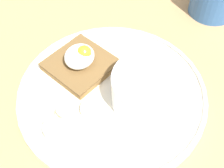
# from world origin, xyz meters

# --- Properties ---
(ground_plane) EXTENTS (1.20, 1.20, 0.02)m
(ground_plane) POSITION_xyz_m (0.00, 0.00, 0.01)
(ground_plane) COLOR #A47C51
(ground_plane) RESTS_ON ground
(plate) EXTENTS (0.29, 0.29, 0.02)m
(plate) POSITION_xyz_m (0.00, 0.00, 0.03)
(plate) COLOR silver
(plate) RESTS_ON ground_plane
(oatmeal_bowl) EXTENTS (0.11, 0.11, 0.05)m
(oatmeal_bowl) POSITION_xyz_m (0.01, -0.06, 0.06)
(oatmeal_bowl) COLOR white
(oatmeal_bowl) RESTS_ON plate
(toast_slice) EXTENTS (0.12, 0.12, 0.01)m
(toast_slice) POSITION_xyz_m (0.03, 0.07, 0.04)
(toast_slice) COLOR brown
(toast_slice) RESTS_ON plate
(poached_egg) EXTENTS (0.05, 0.05, 0.03)m
(poached_egg) POSITION_xyz_m (0.03, 0.06, 0.06)
(poached_egg) COLOR white
(poached_egg) RESTS_ON toast_slice
(banana_slice_front) EXTENTS (0.04, 0.04, 0.02)m
(banana_slice_front) POSITION_xyz_m (-0.09, 0.05, 0.04)
(banana_slice_front) COLOR #EEE7BE
(banana_slice_front) RESTS_ON plate
(banana_slice_left) EXTENTS (0.04, 0.04, 0.01)m
(banana_slice_left) POSITION_xyz_m (-0.06, 0.05, 0.03)
(banana_slice_left) COLOR #EFEBC3
(banana_slice_left) RESTS_ON plate
(banana_slice_back) EXTENTS (0.04, 0.04, 0.01)m
(banana_slice_back) POSITION_xyz_m (-0.07, 0.07, 0.04)
(banana_slice_back) COLOR #F2EDC6
(banana_slice_back) RESTS_ON plate
(banana_slice_right) EXTENTS (0.05, 0.05, 0.01)m
(banana_slice_right) POSITION_xyz_m (-0.04, 0.01, 0.04)
(banana_slice_right) COLOR #F4E9BE
(banana_slice_right) RESTS_ON plate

